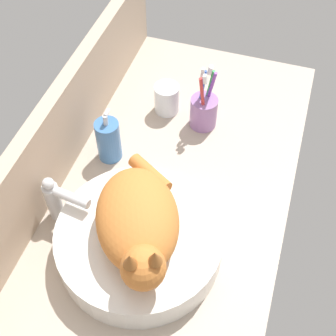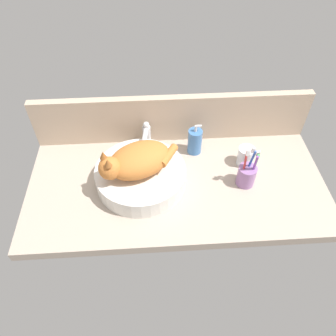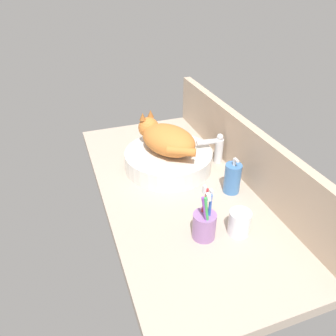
{
  "view_description": "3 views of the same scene",
  "coord_description": "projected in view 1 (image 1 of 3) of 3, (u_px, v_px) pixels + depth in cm",
  "views": [
    {
      "loc": [
        -61.63,
        -20.6,
        93.83
      ],
      "look_at": [
        3.56,
        0.18,
        8.1
      ],
      "focal_mm": 50.0,
      "sensor_mm": 36.0,
      "label": 1
    },
    {
      "loc": [
        -9.25,
        -87.09,
        102.86
      ],
      "look_at": [
        -3.71,
        -0.51,
        9.3
      ],
      "focal_mm": 35.0,
      "sensor_mm": 36.0,
      "label": 2
    },
    {
      "loc": [
        96.01,
        -38.39,
        74.98
      ],
      "look_at": [
        1.31,
        -4.9,
        10.53
      ],
      "focal_mm": 35.0,
      "sensor_mm": 36.0,
      "label": 3
    }
  ],
  "objects": [
    {
      "name": "toothbrush_cup",
      "position": [
        204.0,
        110.0,
        1.26
      ],
      "size": [
        7.39,
        7.39,
        18.68
      ],
      "color": "#996BA8",
      "rests_on": "ground_plane"
    },
    {
      "name": "cat",
      "position": [
        138.0,
        223.0,
        0.94
      ],
      "size": [
        30.48,
        26.13,
        14.0
      ],
      "color": "#CC7533",
      "rests_on": "sink_basin"
    },
    {
      "name": "backsplash_panel",
      "position": [
        53.0,
        143.0,
        1.1
      ],
      "size": [
        121.67,
        3.6,
        22.62
      ],
      "primitive_type": "cube",
      "color": "tan",
      "rests_on": "ground_plane"
    },
    {
      "name": "water_glass",
      "position": [
        167.0,
        100.0,
        1.3
      ],
      "size": [
        6.97,
        6.97,
        8.45
      ],
      "color": "white",
      "rests_on": "ground_plane"
    },
    {
      "name": "soap_dispenser",
      "position": [
        108.0,
        140.0,
        1.18
      ],
      "size": [
        6.18,
        6.18,
        15.04
      ],
      "color": "#3F72B2",
      "rests_on": "ground_plane"
    },
    {
      "name": "ground_plane",
      "position": [
        164.0,
        204.0,
        1.15
      ],
      "size": [
        121.67,
        58.71,
        4.0
      ],
      "primitive_type": "cube",
      "color": "#B2A08E"
    },
    {
      "name": "sink_basin",
      "position": [
        140.0,
        241.0,
        1.02
      ],
      "size": [
        36.39,
        36.39,
        7.64
      ],
      "primitive_type": "cylinder",
      "color": "silver",
      "rests_on": "ground_plane"
    },
    {
      "name": "faucet",
      "position": [
        57.0,
        198.0,
        1.05
      ],
      "size": [
        4.23,
        11.86,
        13.6
      ],
      "color": "silver",
      "rests_on": "ground_plane"
    }
  ]
}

